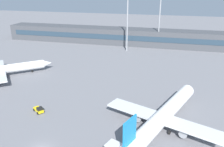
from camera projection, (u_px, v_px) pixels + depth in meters
ground_plane at (98, 80)px, 85.63m from camera, size 400.00×400.00×0.00m
terminal_building at (127, 36)px, 135.01m from camera, size 144.68×12.13×9.00m
airplane_near at (164, 115)px, 56.53m from camera, size 28.53×39.79×10.27m
airplane_mid at (2, 70)px, 87.62m from camera, size 29.91×26.93×9.21m
baggage_tug_yellow at (39, 110)px, 63.77m from camera, size 3.80×3.31×1.75m
floodlight_tower_west at (160, 16)px, 122.38m from camera, size 3.20×0.80×29.98m
floodlight_tower_east at (127, 21)px, 117.44m from camera, size 3.20×0.80×26.91m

